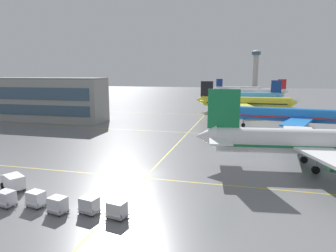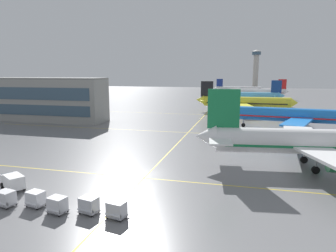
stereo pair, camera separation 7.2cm
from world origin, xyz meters
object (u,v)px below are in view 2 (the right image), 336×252
airliner_far_left_stand (245,96)px  control_tower (256,67)px  baggage_cart_row_middle (35,199)px  service_truck_red_van (13,181)px  baggage_cart_row_fourth (57,205)px  airliner_front_gate (322,142)px  airliner_second_row (295,115)px  baggage_cart_row_fifth (89,205)px  airliner_distant_taxiway (238,89)px  baggage_cart_row_rightmost (116,209)px  airliner_far_right_stand (257,92)px  baggage_cart_row_second (6,198)px  airliner_third_row (245,102)px

airliner_far_left_stand → control_tower: control_tower is taller
baggage_cart_row_middle → control_tower: size_ratio=0.08×
service_truck_red_van → baggage_cart_row_fourth: bearing=-25.3°
airliner_front_gate → airliner_second_row: (1.22, 35.63, -0.33)m
baggage_cart_row_fifth → control_tower: bearing=84.7°
airliner_distant_taxiway → baggage_cart_row_rightmost: 205.02m
airliner_far_right_stand → baggage_cart_row_middle: size_ratio=13.45×
baggage_cart_row_second → airliner_second_row: bearing=56.2°
airliner_far_right_stand → baggage_cart_row_fifth: 168.81m
airliner_distant_taxiway → control_tower: control_tower is taller
service_truck_red_van → baggage_cart_row_middle: size_ratio=1.56×
airliner_distant_taxiway → control_tower: (14.31, 78.43, 18.21)m
baggage_cart_row_middle → baggage_cart_row_rightmost: same height
service_truck_red_van → baggage_cart_row_rightmost: service_truck_red_van is taller
baggage_cart_row_rightmost → airliner_far_left_stand: bearing=84.2°
airliner_front_gate → baggage_cart_row_rightmost: airliner_front_gate is taller
airliner_distant_taxiway → baggage_cart_row_second: size_ratio=12.85×
baggage_cart_row_second → baggage_cart_row_middle: (3.45, 0.76, 0.00)m
airliner_far_right_stand → airliner_distant_taxiway: size_ratio=1.05×
airliner_far_left_stand → baggage_cart_row_fifth: size_ratio=13.56×
baggage_cart_row_fifth → service_truck_red_van: bearing=163.7°
airliner_distant_taxiway → service_truck_red_van: airliner_distant_taxiway is taller
airliner_third_row → baggage_cart_row_middle: airliner_third_row is taller
baggage_cart_row_rightmost → airliner_second_row: bearing=66.1°
airliner_third_row → airliner_distant_taxiway: bearing=92.4°
baggage_cart_row_rightmost → baggage_cart_row_fifth: bearing=175.2°
airliner_far_left_stand → control_tower: 154.90m
airliner_second_row → airliner_far_left_stand: bearing=100.8°
airliner_far_left_stand → baggage_cart_row_second: bearing=-101.7°
airliner_front_gate → baggage_cart_row_rightmost: bearing=-136.3°
airliner_distant_taxiway → service_truck_red_van: (-25.40, -200.60, -2.73)m
baggage_cart_row_fourth → airliner_far_left_stand: bearing=81.2°
baggage_cart_row_fourth → baggage_cart_row_fifth: 3.54m
airliner_third_row → baggage_cart_row_middle: 98.41m
airliner_far_right_stand → baggage_cart_row_fourth: size_ratio=13.45×
airliner_distant_taxiway → baggage_cart_row_middle: bearing=-95.3°
airliner_far_left_stand → baggage_cart_row_fourth: bearing=-98.8°
airliner_third_row → service_truck_red_van: size_ratio=8.84×
airliner_far_left_stand → airliner_distant_taxiway: 75.27m
service_truck_red_van → baggage_cart_row_rightmost: 17.43m
baggage_cart_row_fourth → baggage_cart_row_fifth: (3.45, 0.80, 0.00)m
airliner_front_gate → baggage_cart_row_fifth: size_ratio=14.52×
baggage_cart_row_rightmost → baggage_cart_row_middle: bearing=178.1°
baggage_cart_row_middle → baggage_cart_row_fourth: bearing=-13.8°
baggage_cart_row_middle → control_tower: 285.63m
baggage_cart_row_rightmost → service_truck_red_van: bearing=166.0°
baggage_cart_row_fourth → control_tower: control_tower is taller
baggage_cart_row_rightmost → control_tower: (22.80, 283.26, 21.11)m
airliner_second_row → baggage_cart_row_rightmost: 65.52m
airliner_far_left_stand → baggage_cart_row_fourth: 131.79m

